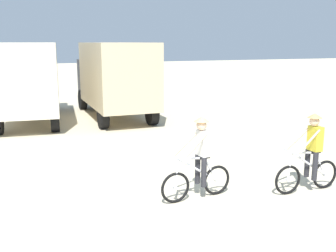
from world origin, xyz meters
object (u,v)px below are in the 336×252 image
(box_truck_tan_camper, at_px, (114,76))
(cyclist_orange_shirt, at_px, (199,161))
(box_truck_cream_rv, at_px, (28,78))
(cyclist_cowboy_hat, at_px, (310,156))

(box_truck_tan_camper, distance_m, cyclist_orange_shirt, 10.23)
(box_truck_tan_camper, relative_size, cyclist_orange_shirt, 3.71)
(box_truck_cream_rv, relative_size, cyclist_orange_shirt, 3.82)
(box_truck_tan_camper, height_order, cyclist_orange_shirt, box_truck_tan_camper)
(box_truck_cream_rv, distance_m, box_truck_tan_camper, 3.65)
(box_truck_tan_camper, height_order, cyclist_cowboy_hat, box_truck_tan_camper)
(cyclist_cowboy_hat, bearing_deg, cyclist_orange_shirt, 168.46)
(box_truck_tan_camper, bearing_deg, cyclist_orange_shirt, -93.39)
(box_truck_tan_camper, xyz_separation_m, cyclist_orange_shirt, (-0.60, -10.16, -1.03))
(box_truck_tan_camper, xyz_separation_m, cyclist_cowboy_hat, (1.94, -10.68, -1.03))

